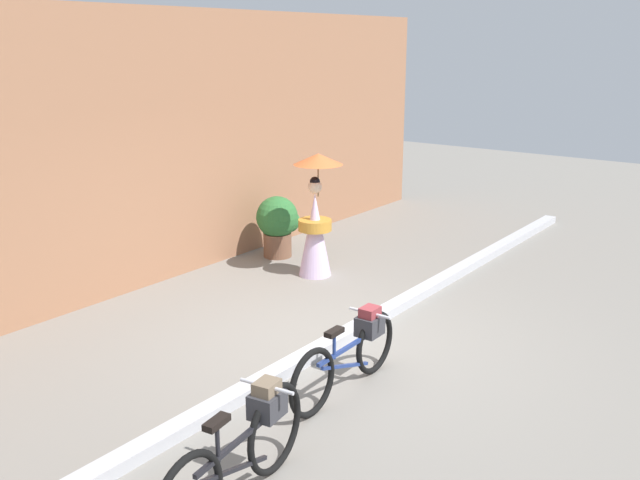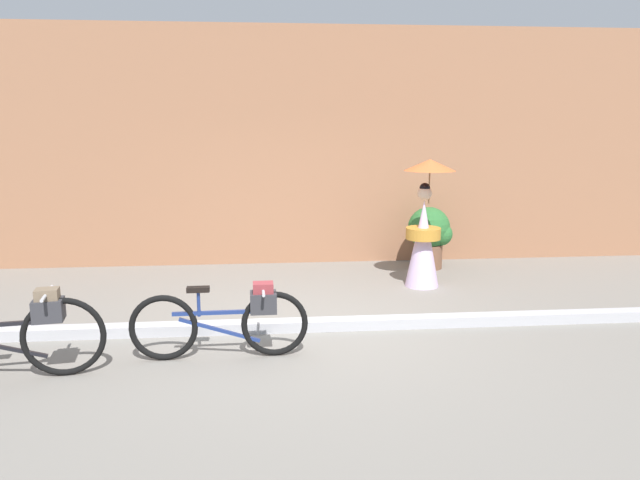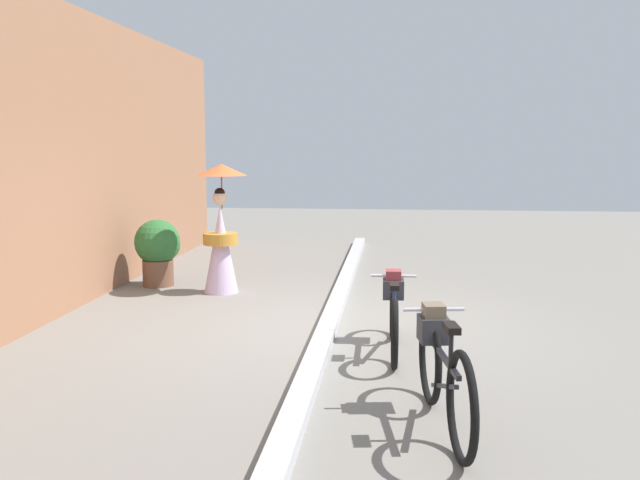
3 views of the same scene
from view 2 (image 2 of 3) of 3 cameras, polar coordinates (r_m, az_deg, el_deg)
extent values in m
plane|color=gray|center=(6.93, -1.41, -8.48)|extent=(30.00, 30.00, 0.00)
cube|color=#9E6B4C|center=(10.02, -2.84, 8.76)|extent=(14.00, 0.40, 3.81)
cube|color=#B2B2B7|center=(6.91, -1.42, -8.01)|extent=(14.00, 0.20, 0.12)
torus|color=black|center=(6.12, -4.29, -7.88)|extent=(0.67, 0.07, 0.67)
torus|color=black|center=(6.19, -14.54, -8.02)|extent=(0.67, 0.07, 0.67)
cube|color=navy|center=(6.09, -9.48, -6.76)|extent=(0.92, 0.05, 0.04)
cube|color=navy|center=(6.15, -9.43, -8.38)|extent=(0.80, 0.05, 0.29)
cylinder|color=navy|center=(6.07, -11.37, -5.83)|extent=(0.03, 0.03, 0.27)
cube|color=black|center=(6.03, -11.42, -4.58)|extent=(0.22, 0.09, 0.05)
cylinder|color=silver|center=(6.01, -5.38, -4.61)|extent=(0.04, 0.48, 0.03)
cube|color=#333338|center=(6.05, -5.36, -5.86)|extent=(0.26, 0.23, 0.20)
cube|color=maroon|center=(6.01, -5.38, -4.67)|extent=(0.20, 0.16, 0.14)
torus|color=black|center=(6.11, -23.01, -8.41)|extent=(0.75, 0.16, 0.75)
cylinder|color=silver|center=(6.01, -24.35, -4.61)|extent=(0.10, 0.48, 0.03)
cube|color=#333338|center=(6.05, -24.23, -6.04)|extent=(0.29, 0.25, 0.20)
cube|color=#72604C|center=(6.02, -24.33, -4.85)|extent=(0.22, 0.19, 0.14)
cone|color=silver|center=(8.68, 9.68, -0.33)|extent=(0.48, 0.48, 1.24)
cylinder|color=#C1842D|center=(8.65, 9.71, 0.63)|extent=(0.49, 0.49, 0.16)
sphere|color=beige|center=(8.56, 9.84, 4.38)|extent=(0.20, 0.20, 0.20)
sphere|color=black|center=(8.56, 9.85, 4.84)|extent=(0.15, 0.15, 0.15)
cylinder|color=olive|center=(8.55, 10.27, 5.14)|extent=(0.02, 0.02, 0.55)
cone|color=orange|center=(8.53, 10.33, 6.98)|extent=(0.71, 0.71, 0.16)
cylinder|color=brown|center=(9.85, 10.14, -1.50)|extent=(0.45, 0.45, 0.38)
sphere|color=#2D6B33|center=(9.76, 10.23, 1.13)|extent=(0.67, 0.67, 0.67)
sphere|color=#2D6B33|center=(9.72, 11.32, 0.55)|extent=(0.37, 0.37, 0.37)
camera|label=1|loc=(6.11, -75.86, 12.59)|focal=39.26mm
camera|label=3|loc=(9.48, -58.01, 4.47)|focal=40.19mm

